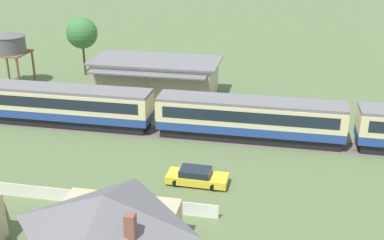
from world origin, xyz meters
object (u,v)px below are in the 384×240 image
(water_tower, at_px, (9,44))
(yard_tree_0, at_px, (82,33))
(cottage_grey_roof, at_px, (106,231))
(parked_car_yellow, at_px, (197,177))
(passenger_train, at_px, (252,118))
(station_building, at_px, (156,77))

(water_tower, distance_m, yard_tree_0, 9.21)
(cottage_grey_roof, xyz_separation_m, parked_car_yellow, (3.31, 10.72, -1.92))
(passenger_train, relative_size, parked_car_yellow, 11.27)
(passenger_train, xyz_separation_m, cottage_grey_roof, (-6.80, -20.05, 0.36))
(passenger_train, height_order, parked_car_yellow, passenger_train)
(station_building, bearing_deg, water_tower, -179.83)
(yard_tree_0, bearing_deg, parked_car_yellow, -52.12)
(passenger_train, xyz_separation_m, station_building, (-12.18, 10.72, -0.02))
(station_building, height_order, water_tower, water_tower)
(passenger_train, height_order, station_building, station_building)
(passenger_train, relative_size, cottage_grey_roof, 6.62)
(station_building, relative_size, parked_car_yellow, 3.11)
(cottage_grey_roof, height_order, yard_tree_0, yard_tree_0)
(passenger_train, relative_size, station_building, 3.62)
(station_building, distance_m, yard_tree_0, 13.51)
(water_tower, bearing_deg, yard_tree_0, 41.12)
(station_building, bearing_deg, passenger_train, -41.36)
(water_tower, height_order, yard_tree_0, yard_tree_0)
(passenger_train, distance_m, yard_tree_0, 29.27)
(station_building, xyz_separation_m, cottage_grey_roof, (5.38, -30.78, 0.37))
(passenger_train, relative_size, yard_tree_0, 7.03)
(parked_car_yellow, xyz_separation_m, yard_tree_0, (-20.27, 26.06, 5.05))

